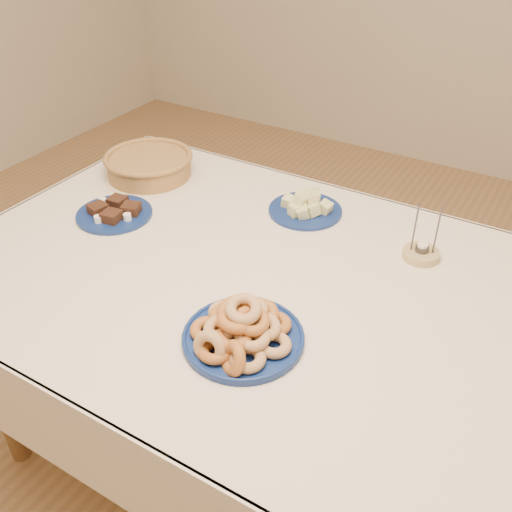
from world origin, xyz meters
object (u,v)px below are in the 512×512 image
Objects in this scene: donut_platter at (242,331)px; candle_holder at (421,253)px; melon_plate at (306,206)px; dining_table at (266,310)px; brownie_plate at (114,212)px; wicker_basket at (149,164)px.

candle_holder reaches higher than donut_platter.
dining_table is at bearing -79.80° from melon_plate.
candle_holder is (0.86, 0.26, 0.00)m from brownie_plate.
brownie_plate is (-0.48, -0.31, -0.01)m from melon_plate.
wicker_basket is at bearing 142.98° from donut_platter.
brownie_plate is 1.43× the size of candle_holder.
dining_table is 6.20× the size of melon_plate.
donut_platter is 0.88m from wicker_basket.
donut_platter is 0.87× the size of wicker_basket.
melon_plate is 0.57m from brownie_plate.
wicker_basket reaches higher than dining_table.
candle_holder is (0.37, -0.05, -0.01)m from melon_plate.
melon_plate is at bearing 4.83° from wicker_basket.
donut_platter is 1.13× the size of melon_plate.
wicker_basket is (-0.08, 0.26, 0.03)m from brownie_plate.
brownie_plate is 0.65× the size of wicker_basket.
candle_holder is (0.94, -0.00, -0.03)m from wicker_basket.
donut_platter is at bearing -72.65° from dining_table.
melon_plate is (-0.06, 0.34, 0.13)m from dining_table.
brownie_plate is 0.28m from wicker_basket.
candle_holder is (0.31, 0.29, 0.12)m from dining_table.
melon_plate is 1.19× the size of brownie_plate.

